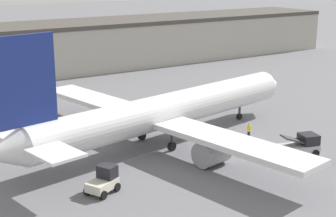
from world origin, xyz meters
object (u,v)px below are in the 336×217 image
object	(u,v)px
baggage_tug	(104,181)
ground_crew_worker	(249,130)
belt_loader_truck	(301,145)
airplane	(160,113)

from	to	relation	value
baggage_tug	ground_crew_worker	bearing A→B (deg)	-14.90
ground_crew_worker	belt_loader_truck	size ratio (longest dim) A/B	0.44
ground_crew_worker	baggage_tug	distance (m)	18.61
airplane	baggage_tug	xyz separation A→B (m)	(-9.72, -7.22, -2.32)
belt_loader_truck	airplane	bearing A→B (deg)	149.61
belt_loader_truck	baggage_tug	bearing A→B (deg)	-172.41
ground_crew_worker	baggage_tug	size ratio (longest dim) A/B	0.58
airplane	belt_loader_truck	bearing A→B (deg)	-56.17
airplane	belt_loader_truck	world-z (taller)	airplane
ground_crew_worker	belt_loader_truck	xyz separation A→B (m)	(1.07, -6.19, 0.05)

